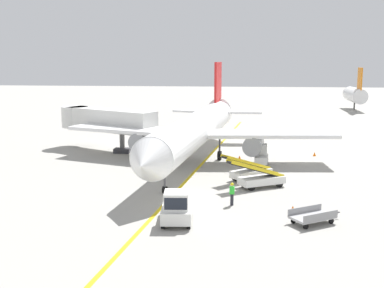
{
  "coord_description": "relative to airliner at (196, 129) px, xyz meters",
  "views": [
    {
      "loc": [
        5.11,
        -36.04,
        10.48
      ],
      "look_at": [
        0.36,
        8.9,
        2.5
      ],
      "focal_mm": 45.15,
      "sensor_mm": 36.0,
      "label": 1
    }
  ],
  "objects": [
    {
      "name": "jet_bridge",
      "position": [
        -11.59,
        5.55,
        0.12
      ],
      "size": [
        12.55,
        8.22,
        4.85
      ],
      "color": "silver",
      "rests_on": "ground"
    },
    {
      "name": "safety_cone_wingtip_left",
      "position": [
        4.45,
        1.7,
        -3.2
      ],
      "size": [
        0.36,
        0.36,
        0.44
      ],
      "primitive_type": "cone",
      "color": "orange",
      "rests_on": "ground"
    },
    {
      "name": "ground_plane",
      "position": [
        -0.42,
        -12.45,
        -3.42
      ],
      "size": [
        300.0,
        300.0,
        0.0
      ],
      "primitive_type": "plane",
      "color": "#9E9B93"
    },
    {
      "name": "baggage_cart_loaded",
      "position": [
        9.3,
        -18.06,
        -2.95
      ],
      "size": [
        3.57,
        2.85,
        0.94
      ],
      "color": "#A5A5A8",
      "rests_on": "ground"
    },
    {
      "name": "belt_loader_aft_hold",
      "position": [
        5.43,
        -6.98,
        -2.64
      ],
      "size": [
        4.56,
        4.27,
        2.59
      ],
      "color": "silver",
      "rests_on": "ground"
    },
    {
      "name": "pushback_tug",
      "position": [
        0.56,
        -18.82,
        -2.42
      ],
      "size": [
        2.21,
        3.75,
        2.2
      ],
      "color": "silver",
      "rests_on": "ground"
    },
    {
      "name": "airliner",
      "position": [
        0.0,
        0.0,
        0.0
      ],
      "size": [
        28.44,
        35.34,
        10.1
      ],
      "color": "white",
      "rests_on": "ground"
    },
    {
      "name": "ground_crew_marshaller",
      "position": [
        4.02,
        -14.65,
        -2.51
      ],
      "size": [
        0.36,
        0.24,
        1.7
      ],
      "color": "#26262D",
      "rests_on": "ground"
    },
    {
      "name": "belt_loader_forward_hold",
      "position": [
        6.25,
        -9.41,
        -2.64
      ],
      "size": [
        4.97,
        3.55,
        2.59
      ],
      "color": "silver",
      "rests_on": "ground"
    },
    {
      "name": "safety_cone_nose_left",
      "position": [
        12.6,
        4.4,
        -3.2
      ],
      "size": [
        0.36,
        0.36,
        0.44
      ],
      "primitive_type": "cone",
      "color": "orange",
      "rests_on": "ground"
    },
    {
      "name": "distant_aircraft_far_left",
      "position": [
        27.79,
        54.6,
        -0.2
      ],
      "size": [
        3.0,
        10.1,
        8.8
      ],
      "color": "silver",
      "rests_on": "ground"
    },
    {
      "name": "taxi_line_yellow",
      "position": [
        -0.06,
        -7.45,
        -3.41
      ],
      "size": [
        9.14,
        79.54,
        0.01
      ],
      "primitive_type": "cube",
      "rotation": [
        0.0,
        0.0,
        -0.11
      ],
      "color": "yellow",
      "rests_on": "ground"
    },
    {
      "name": "safety_cone_nose_right",
      "position": [
        8.28,
        -15.72,
        -3.2
      ],
      "size": [
        0.36,
        0.36,
        0.44
      ],
      "primitive_type": "cone",
      "color": "orange",
      "rests_on": "ground"
    },
    {
      "name": "baggage_tug_near_wing",
      "position": [
        6.63,
        -0.86,
        -2.49
      ],
      "size": [
        1.47,
        2.48,
        2.1
      ],
      "color": "silver",
      "rests_on": "ground"
    }
  ]
}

